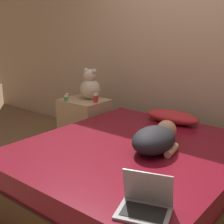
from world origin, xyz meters
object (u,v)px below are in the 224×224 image
at_px(bottle_red, 96,98).
at_px(pillow, 172,117).
at_px(teddy_bear, 90,86).
at_px(laptop, 145,203).
at_px(bottle_green, 66,98).
at_px(person_lying, 156,138).
at_px(bottle_pink, 67,96).

bearing_deg(bottle_red, pillow, 9.88).
height_order(teddy_bear, bottle_red, teddy_bear).
xyz_separation_m(laptop, bottle_green, (-1.97, 1.24, 0.09)).
bearing_deg(laptop, pillow, 94.73).
height_order(bottle_red, bottle_green, bottle_red).
bearing_deg(person_lying, laptop, -72.88).
height_order(person_lying, teddy_bear, teddy_bear).
xyz_separation_m(pillow, bottle_green, (-1.28, -0.34, 0.08)).
bearing_deg(teddy_bear, bottle_green, -119.68).
xyz_separation_m(person_lying, laptop, (0.43, -0.82, -0.05)).
xyz_separation_m(pillow, bottle_pink, (-1.39, -0.22, 0.08)).
bearing_deg(teddy_bear, laptop, -39.85).
height_order(laptop, bottle_pink, laptop).
bearing_deg(laptop, bottle_pink, 128.07).
relative_size(laptop, bottle_pink, 5.71).
bearing_deg(bottle_red, laptop, -40.89).
distance_m(bottle_pink, bottle_red, 0.45).
bearing_deg(laptop, teddy_bear, 121.45).
bearing_deg(bottle_pink, pillow, 8.95).
bearing_deg(person_lying, bottle_green, 154.46).
distance_m(laptop, bottle_pink, 2.48).
distance_m(teddy_bear, bottle_green, 0.34).
relative_size(laptop, bottle_green, 4.97).
distance_m(person_lying, teddy_bear, 1.56).
bearing_deg(bottle_green, bottle_red, 27.95).
distance_m(pillow, bottle_green, 1.33).
xyz_separation_m(pillow, person_lying, (0.26, -0.76, 0.04)).
bearing_deg(bottle_green, bottle_pink, 131.81).
distance_m(person_lying, bottle_red, 1.35).
xyz_separation_m(teddy_bear, bottle_red, (0.18, -0.10, -0.12)).
relative_size(person_lying, teddy_bear, 1.73).
xyz_separation_m(bottle_red, bottle_green, (-0.33, -0.18, -0.02)).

